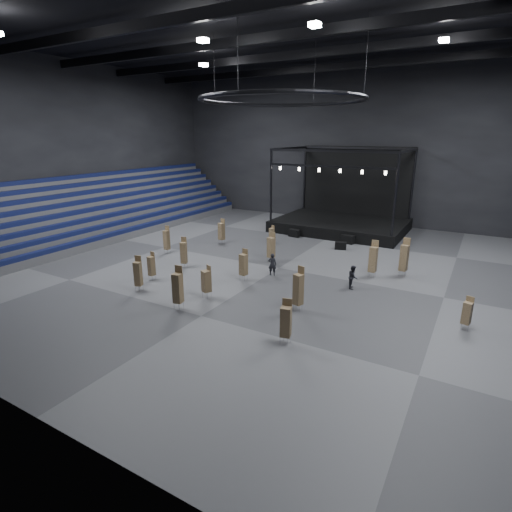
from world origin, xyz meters
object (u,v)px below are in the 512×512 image
Objects in this scene: chair_stack_4 at (271,247)px; chair_stack_0 at (244,264)px; chair_stack_10 at (184,252)px; chair_stack_9 at (167,240)px; chair_stack_12 at (298,289)px; chair_stack_8 at (138,273)px; stage at (343,217)px; chair_stack_14 at (286,321)px; flight_case_left at (294,233)px; chair_stack_5 at (467,312)px; chair_stack_7 at (222,231)px; chair_stack_11 at (178,287)px; flight_case_mid at (341,246)px; chair_stack_1 at (151,265)px; man_center at (272,264)px; chair_stack_2 at (206,281)px; flight_case_right at (348,239)px; chair_stack_6 at (272,234)px; chair_stack_13 at (404,257)px; crew_member at (353,277)px; chair_stack_3 at (373,259)px.

chair_stack_0 is at bearing -72.94° from chair_stack_4.
chair_stack_4 is 1.02× the size of chair_stack_10.
chair_stack_12 reaches higher than chair_stack_9.
chair_stack_8 is at bearing -62.57° from chair_stack_9.
stage is 27.78m from chair_stack_14.
flight_case_left is 0.41× the size of chair_stack_12.
stage reaches higher than chair_stack_5.
chair_stack_10 is 1.04× the size of chair_stack_14.
chair_stack_14 is (14.35, -14.85, -0.01)m from chair_stack_7.
chair_stack_8 is 0.89× the size of chair_stack_11.
flight_case_mid is 11.78m from chair_stack_7.
chair_stack_11 reaches higher than chair_stack_1.
flight_case_mid is 0.41× the size of chair_stack_4.
man_center reaches higher than flight_case_mid.
chair_stack_2 reaches higher than chair_stack_1.
chair_stack_12 is (6.06, -7.86, 0.10)m from chair_stack_4.
chair_stack_6 reaches higher than flight_case_right.
chair_stack_13 is at bearing 5.57° from chair_stack_7.
stage reaches higher than chair_stack_2.
chair_stack_8 is 15.18m from crew_member.
chair_stack_2 reaches higher than chair_stack_6.
chair_stack_8 is 10.05m from man_center.
stage is at bearing 88.30° from chair_stack_6.
chair_stack_2 is 13.84m from chair_stack_7.
chair_stack_9 is (-9.44, 6.57, 0.11)m from chair_stack_2.
stage is at bearing 133.34° from chair_stack_13.
crew_member is (10.86, -8.16, -0.11)m from chair_stack_6.
chair_stack_3 is at bearing 152.21° from chair_stack_5.
chair_stack_7 reaches higher than man_center.
chair_stack_3 is 1.17× the size of chair_stack_14.
chair_stack_9 is at bearing -106.35° from chair_stack_6.
chair_stack_10 is 0.85× the size of chair_stack_13.
chair_stack_5 is at bearing -9.24° from chair_stack_9.
chair_stack_10 is (-5.43, 4.18, 0.11)m from chair_stack_2.
flight_case_right is 0.57× the size of chair_stack_2.
chair_stack_12 is at bearing -78.34° from stage.
chair_stack_2 is (5.65, -0.69, 0.08)m from chair_stack_1.
chair_stack_7 is 10.52m from man_center.
chair_stack_5 is at bearing -5.50° from chair_stack_4.
stage reaches higher than chair_stack_11.
crew_member is (-0.61, -3.02, -0.64)m from chair_stack_3.
chair_stack_0 is (-1.05, -20.10, -0.18)m from stage.
chair_stack_3 is (7.19, -14.61, 0.04)m from stage.
chair_stack_0 is 10.76m from chair_stack_7.
flight_case_right is 0.46× the size of chair_stack_11.
chair_stack_3 is (4.68, -8.74, 1.06)m from flight_case_right.
flight_case_right is 12.45m from crew_member.
crew_member is (13.45, 2.40, -0.47)m from chair_stack_10.
chair_stack_0 is 0.94× the size of chair_stack_10.
chair_stack_3 reaches higher than chair_stack_1.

